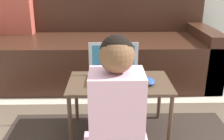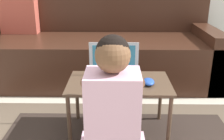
{
  "view_description": "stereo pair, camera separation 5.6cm",
  "coord_description": "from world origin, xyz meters",
  "px_view_note": "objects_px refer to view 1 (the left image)",
  "views": [
    {
      "loc": [
        0.01,
        -1.49,
        0.99
      ],
      "look_at": [
        0.04,
        0.05,
        0.42
      ],
      "focal_mm": 42.0,
      "sensor_mm": 36.0,
      "label": 1
    },
    {
      "loc": [
        0.07,
        -1.49,
        0.99
      ],
      "look_at": [
        0.04,
        0.05,
        0.42
      ],
      "focal_mm": 42.0,
      "sensor_mm": 36.0,
      "label": 2
    }
  ],
  "objects_px": {
    "couch": "(90,51)",
    "computer_mouse": "(149,81)",
    "laptop_desk": "(119,88)",
    "laptop": "(114,74)",
    "person_seated": "(116,126)"
  },
  "relations": [
    {
      "from": "laptop_desk",
      "to": "computer_mouse",
      "type": "xyz_separation_m",
      "value": [
        0.18,
        -0.03,
        0.06
      ]
    },
    {
      "from": "laptop",
      "to": "couch",
      "type": "bearing_deg",
      "value": 101.9
    },
    {
      "from": "laptop",
      "to": "person_seated",
      "type": "bearing_deg",
      "value": -90.06
    },
    {
      "from": "couch",
      "to": "laptop_desk",
      "type": "bearing_deg",
      "value": -76.75
    },
    {
      "from": "couch",
      "to": "laptop_desk",
      "type": "height_order",
      "value": "couch"
    },
    {
      "from": "couch",
      "to": "person_seated",
      "type": "relative_size",
      "value": 3.04
    },
    {
      "from": "couch",
      "to": "person_seated",
      "type": "bearing_deg",
      "value": -81.91
    },
    {
      "from": "couch",
      "to": "laptop_desk",
      "type": "distance_m",
      "value": 1.04
    },
    {
      "from": "couch",
      "to": "person_seated",
      "type": "distance_m",
      "value": 1.45
    },
    {
      "from": "couch",
      "to": "laptop",
      "type": "relative_size",
      "value": 7.22
    },
    {
      "from": "laptop_desk",
      "to": "laptop",
      "type": "bearing_deg",
      "value": 129.11
    },
    {
      "from": "computer_mouse",
      "to": "laptop_desk",
      "type": "bearing_deg",
      "value": 169.61
    },
    {
      "from": "couch",
      "to": "computer_mouse",
      "type": "xyz_separation_m",
      "value": [
        0.41,
        -1.04,
        0.11
      ]
    },
    {
      "from": "laptop_desk",
      "to": "laptop",
      "type": "distance_m",
      "value": 0.09
    },
    {
      "from": "laptop",
      "to": "computer_mouse",
      "type": "height_order",
      "value": "laptop"
    }
  ]
}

